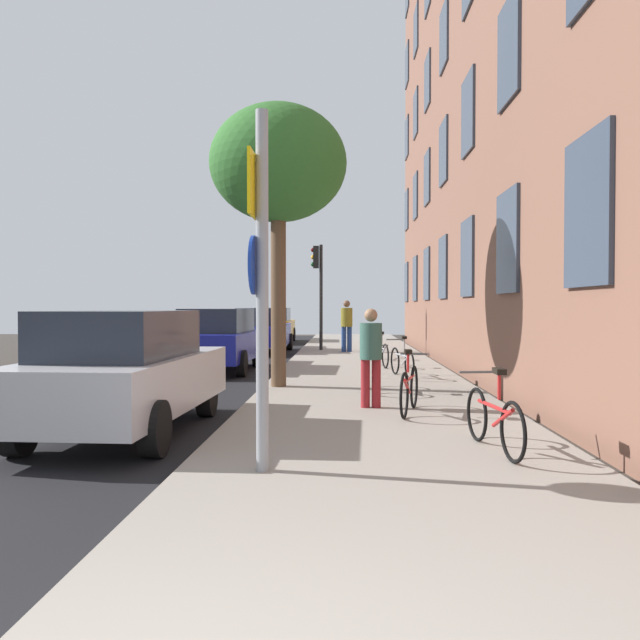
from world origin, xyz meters
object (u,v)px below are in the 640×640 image
Objects in this scene: sign_post at (260,271)px; bicycle_5 at (370,347)px; bicycle_1 at (409,388)px; car_3 at (273,325)px; tree_near at (278,166)px; pedestrian_1 at (347,322)px; bicycle_2 at (377,372)px; car_0 at (125,371)px; car_1 at (219,339)px; traffic_light at (318,278)px; bicycle_0 at (494,419)px; pedestrian_0 at (371,351)px; car_2 at (262,330)px; bicycle_4 at (380,353)px; bicycle_3 at (402,361)px.

sign_post reaches higher than bicycle_5.
bicycle_5 is at bearing 91.19° from bicycle_1.
bicycle_1 is 20.47m from car_3.
pedestrian_1 is at bearing 81.86° from tree_near.
bicycle_2 is 0.38× the size of car_0.
traffic_light is at bearing 70.93° from car_1.
bicycle_0 is 1.08× the size of pedestrian_0.
pedestrian_0 is at bearing -75.26° from car_2.
car_3 is (-0.46, 21.12, 0.00)m from car_0.
bicycle_1 is 0.38× the size of car_0.
bicycle_1 is (1.75, 3.29, -1.53)m from sign_post.
traffic_light is 2.39× the size of bicycle_5.
bicycle_4 is at bearing 65.41° from car_0.
bicycle_5 is 11.19m from car_3.
car_1 is 0.95× the size of car_3.
bicycle_2 is 0.35× the size of car_2.
bicycle_3 is at bearing 74.06° from bicycle_2.
traffic_light is 2.36× the size of bicycle_4.
pedestrian_0 is at bearing 26.37° from car_0.
bicycle_1 is 0.36× the size of car_3.
bicycle_2 is at bearing 76.22° from sign_post.
bicycle_0 is at bearing -77.57° from car_3.
bicycle_3 is 0.93× the size of pedestrian_1.
bicycle_1 is at bearing -89.87° from bicycle_4.
pedestrian_0 reaches higher than car_1.
car_0 is at bearing -97.44° from traffic_light.
bicycle_2 is at bearing 45.41° from car_0.
bicycle_1 is 1.05× the size of pedestrian_0.
pedestrian_1 is (-0.68, 2.97, 0.67)m from bicycle_5.
car_0 is at bearing -134.59° from bicycle_2.
car_1 is at bearing -89.64° from car_3.
traffic_light reaches higher than bicycle_1.
bicycle_3 is at bearing 75.58° from sign_post.
tree_near reaches higher than pedestrian_0.
car_0 is at bearing -89.51° from car_2.
bicycle_3 is 1.03× the size of bicycle_4.
pedestrian_1 is (-1.55, 14.97, 0.66)m from bicycle_0.
tree_near is 6.15m from bicycle_4.
traffic_light is at bearing 95.99° from pedestrian_0.
bicycle_2 is at bearing -49.58° from car_1.
traffic_light reaches higher than car_0.
bicycle_5 is at bearing 72.66° from tree_near.
bicycle_2 is 18.05m from car_3.
bicycle_3 is (-0.33, 7.20, 0.00)m from bicycle_0.
pedestrian_1 is 6.56m from car_1.
sign_post is at bearing -159.84° from bicycle_0.
bicycle_1 is at bearing -77.93° from car_3.
bicycle_2 is at bearing -82.06° from traffic_light.
traffic_light is 7.25m from car_1.
traffic_light is 13.20m from pedestrian_0.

